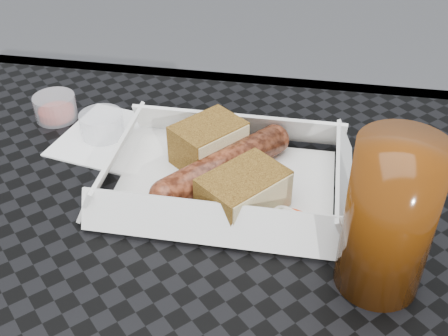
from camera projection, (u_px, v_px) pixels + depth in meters
name	position (u px, v px, depth m)	size (l,w,h in m)	color
food_tray	(226.00, 184.00, 0.58)	(0.22, 0.15, 0.00)	white
bratwurst	(224.00, 166.00, 0.57)	(0.13, 0.15, 0.03)	brown
bread_near	(208.00, 143.00, 0.60)	(0.07, 0.05, 0.04)	brown
bread_far	(243.00, 193.00, 0.53)	(0.08, 0.05, 0.04)	brown
veg_garnish	(286.00, 222.00, 0.53)	(0.03, 0.03, 0.00)	#EC3D0A
napkin	(115.00, 138.00, 0.65)	(0.12, 0.12, 0.00)	white
condiment_cup_sauce	(55.00, 107.00, 0.68)	(0.05, 0.05, 0.03)	maroon
condiment_cup_empty	(102.00, 125.00, 0.65)	(0.05, 0.05, 0.03)	silver
drink_glass	(389.00, 219.00, 0.44)	(0.07, 0.07, 0.14)	#4D2206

